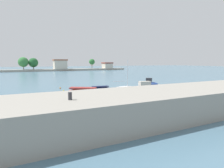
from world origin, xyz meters
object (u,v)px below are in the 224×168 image
(mooring_bollard, at_px, (70,96))
(moored_boat_0, at_px, (83,92))
(moored_boat_4, at_px, (148,83))
(mooring_buoy_2, at_px, (60,88))
(moored_boat_1, at_px, (100,89))
(moored_boat_3, at_px, (144,86))
(mooring_buoy_1, at_px, (64,91))
(mooring_buoy_0, at_px, (102,86))
(moored_boat_2, at_px, (126,89))

(mooring_bollard, relative_size, moored_boat_0, 0.11)
(moored_boat_4, height_order, mooring_buoy_2, moored_boat_4)
(moored_boat_0, distance_m, moored_boat_1, 5.15)
(mooring_bollard, xyz_separation_m, moored_boat_3, (18.02, 15.79, -2.16))
(moored_boat_0, relative_size, mooring_buoy_1, 20.60)
(moored_boat_3, relative_size, moored_boat_4, 1.26)
(moored_boat_1, height_order, moored_boat_3, moored_boat_3)
(moored_boat_4, distance_m, mooring_buoy_0, 9.77)
(mooring_bollard, bearing_deg, moored_boat_2, 47.88)
(mooring_buoy_1, bearing_deg, mooring_bollard, -101.71)
(moored_boat_4, bearing_deg, moored_boat_0, -131.64)
(moored_boat_0, bearing_deg, moored_boat_4, 50.12)
(moored_boat_1, distance_m, moored_boat_4, 11.97)
(moored_boat_1, height_order, mooring_buoy_0, moored_boat_1)
(moored_boat_1, bearing_deg, mooring_bollard, -113.90)
(moored_boat_4, xyz_separation_m, mooring_buoy_2, (-17.40, 4.40, -0.46))
(moored_boat_2, relative_size, mooring_buoy_1, 22.31)
(moored_boat_2, bearing_deg, moored_boat_4, 42.63)
(mooring_buoy_1, bearing_deg, mooring_buoy_2, 86.55)
(moored_boat_1, xyz_separation_m, moored_boat_3, (8.05, -1.76, 0.14))
(moored_boat_0, bearing_deg, moored_boat_1, 69.10)
(mooring_bollard, relative_size, moored_boat_3, 0.10)
(moored_boat_3, bearing_deg, mooring_buoy_2, 160.04)
(moored_boat_0, height_order, moored_boat_2, moored_boat_2)
(moored_boat_3, height_order, mooring_buoy_1, moored_boat_3)
(moored_boat_1, relative_size, moored_boat_4, 0.89)
(mooring_buoy_1, bearing_deg, moored_boat_2, -27.82)
(mooring_buoy_0, bearing_deg, mooring_buoy_1, -166.50)
(moored_boat_0, relative_size, moored_boat_4, 1.21)
(moored_boat_0, relative_size, moored_boat_1, 1.35)
(moored_boat_2, xyz_separation_m, moored_boat_4, (8.12, 4.30, 0.09))
(moored_boat_2, height_order, mooring_buoy_0, moored_boat_2)
(mooring_bollard, xyz_separation_m, moored_boat_0, (5.81, 14.52, -2.12))
(mooring_bollard, xyz_separation_m, moored_boat_4, (21.79, 19.42, -2.12))
(moored_boat_0, height_order, moored_boat_3, moored_boat_3)
(moored_boat_3, relative_size, mooring_buoy_2, 18.89)
(mooring_buoy_0, bearing_deg, moored_boat_0, -131.00)
(moored_boat_2, bearing_deg, mooring_buoy_1, 166.90)
(moored_boat_0, distance_m, mooring_buoy_1, 5.86)
(moored_boat_2, distance_m, mooring_buoy_1, 10.74)
(moored_boat_0, xyz_separation_m, mooring_buoy_0, (6.59, 7.59, -0.44))
(moored_boat_2, relative_size, mooring_buoy_0, 16.16)
(moored_boat_1, xyz_separation_m, moored_boat_2, (3.70, -2.43, 0.09))
(mooring_buoy_0, xyz_separation_m, mooring_buoy_1, (-8.23, -1.98, -0.05))
(mooring_buoy_0, bearing_deg, moored_boat_4, -15.96)
(moored_boat_1, relative_size, moored_boat_2, 0.68)
(moored_boat_3, distance_m, moored_boat_4, 5.24)
(mooring_buoy_0, bearing_deg, mooring_bollard, -119.30)
(mooring_buoy_1, bearing_deg, moored_boat_1, -24.03)
(moored_boat_1, distance_m, mooring_buoy_0, 5.18)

